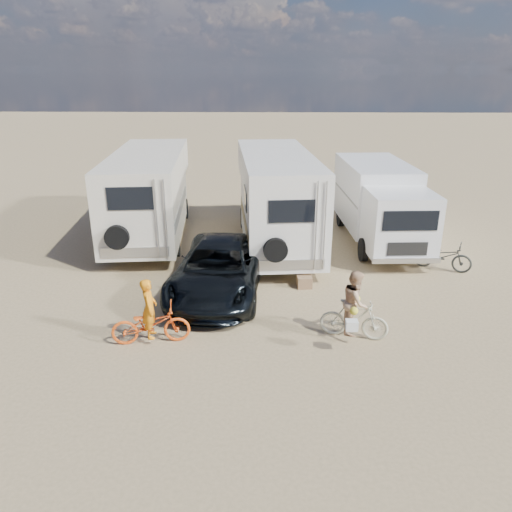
{
  "coord_description": "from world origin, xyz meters",
  "views": [
    {
      "loc": [
        -0.01,
        -11.16,
        6.34
      ],
      "look_at": [
        -0.37,
        2.06,
        1.3
      ],
      "focal_mm": 34.33,
      "sensor_mm": 36.0,
      "label": 1
    }
  ],
  "objects_px": {
    "rv_main": "(277,201)",
    "box_truck": "(380,205)",
    "bike_parked": "(443,256)",
    "bike_man": "(151,324)",
    "rider_man": "(150,315)",
    "rider_woman": "(355,308)",
    "bike_woman": "(354,319)",
    "rv_left": "(149,196)",
    "crate": "(304,281)",
    "cooler": "(217,290)",
    "dark_suv": "(219,268)"
  },
  "relations": [
    {
      "from": "bike_woman",
      "to": "rider_man",
      "type": "height_order",
      "value": "rider_man"
    },
    {
      "from": "bike_man",
      "to": "bike_woman",
      "type": "xyz_separation_m",
      "value": [
        5.03,
        0.38,
        0.01
      ]
    },
    {
      "from": "box_truck",
      "to": "dark_suv",
      "type": "distance_m",
      "value": 7.54
    },
    {
      "from": "bike_parked",
      "to": "bike_woman",
      "type": "bearing_deg",
      "value": 166.37
    },
    {
      "from": "crate",
      "to": "rv_main",
      "type": "bearing_deg",
      "value": 102.19
    },
    {
      "from": "bike_woman",
      "to": "crate",
      "type": "bearing_deg",
      "value": 32.78
    },
    {
      "from": "rv_left",
      "to": "box_truck",
      "type": "xyz_separation_m",
      "value": [
        9.03,
        -0.48,
        -0.2
      ]
    },
    {
      "from": "bike_man",
      "to": "rider_man",
      "type": "xyz_separation_m",
      "value": [
        0.0,
        0.0,
        0.26
      ]
    },
    {
      "from": "dark_suv",
      "to": "rider_man",
      "type": "relative_size",
      "value": 3.58
    },
    {
      "from": "bike_parked",
      "to": "crate",
      "type": "height_order",
      "value": "bike_parked"
    },
    {
      "from": "rv_main",
      "to": "bike_parked",
      "type": "distance_m",
      "value": 6.17
    },
    {
      "from": "bike_parked",
      "to": "cooler",
      "type": "relative_size",
      "value": 3.7
    },
    {
      "from": "cooler",
      "to": "crate",
      "type": "bearing_deg",
      "value": 9.98
    },
    {
      "from": "bike_man",
      "to": "rv_left",
      "type": "bearing_deg",
      "value": 3.3
    },
    {
      "from": "bike_woman",
      "to": "crate",
      "type": "distance_m",
      "value": 3.25
    },
    {
      "from": "bike_parked",
      "to": "cooler",
      "type": "xyz_separation_m",
      "value": [
        -7.38,
        -2.29,
        -0.29
      ]
    },
    {
      "from": "rider_man",
      "to": "rider_woman",
      "type": "xyz_separation_m",
      "value": [
        5.03,
        0.38,
        0.05
      ]
    },
    {
      "from": "box_truck",
      "to": "bike_parked",
      "type": "distance_m",
      "value": 3.41
    },
    {
      "from": "rider_woman",
      "to": "rv_main",
      "type": "bearing_deg",
      "value": 29.22
    },
    {
      "from": "box_truck",
      "to": "bike_parked",
      "type": "xyz_separation_m",
      "value": [
        1.58,
        -2.86,
        -0.98
      ]
    },
    {
      "from": "bike_man",
      "to": "bike_woman",
      "type": "bearing_deg",
      "value": -95.08
    },
    {
      "from": "bike_man",
      "to": "bike_parked",
      "type": "height_order",
      "value": "bike_man"
    },
    {
      "from": "crate",
      "to": "dark_suv",
      "type": "bearing_deg",
      "value": -170.9
    },
    {
      "from": "rider_man",
      "to": "cooler",
      "type": "bearing_deg",
      "value": -36.11
    },
    {
      "from": "rv_left",
      "to": "rider_woman",
      "type": "bearing_deg",
      "value": -54.62
    },
    {
      "from": "dark_suv",
      "to": "bike_man",
      "type": "distance_m",
      "value": 3.34
    },
    {
      "from": "box_truck",
      "to": "rider_man",
      "type": "xyz_separation_m",
      "value": [
        -7.16,
        -7.85,
        -0.71
      ]
    },
    {
      "from": "rider_man",
      "to": "crate",
      "type": "xyz_separation_m",
      "value": [
        4.0,
        3.44,
        -0.58
      ]
    },
    {
      "from": "dark_suv",
      "to": "bike_man",
      "type": "height_order",
      "value": "dark_suv"
    },
    {
      "from": "bike_woman",
      "to": "rider_woman",
      "type": "xyz_separation_m",
      "value": [
        0.0,
        0.0,
        0.3
      ]
    },
    {
      "from": "rv_main",
      "to": "box_truck",
      "type": "xyz_separation_m",
      "value": [
        4.0,
        0.54,
        -0.28
      ]
    },
    {
      "from": "rider_man",
      "to": "rider_woman",
      "type": "height_order",
      "value": "rider_woman"
    },
    {
      "from": "rv_left",
      "to": "bike_man",
      "type": "bearing_deg",
      "value": -82.93
    },
    {
      "from": "rider_woman",
      "to": "cooler",
      "type": "relative_size",
      "value": 3.21
    },
    {
      "from": "rv_left",
      "to": "rider_man",
      "type": "relative_size",
      "value": 5.31
    },
    {
      "from": "rv_main",
      "to": "bike_parked",
      "type": "xyz_separation_m",
      "value": [
        5.58,
        -2.32,
        -1.25
      ]
    },
    {
      "from": "rider_woman",
      "to": "crate",
      "type": "height_order",
      "value": "rider_woman"
    },
    {
      "from": "bike_woman",
      "to": "bike_parked",
      "type": "height_order",
      "value": "bike_woman"
    },
    {
      "from": "rider_woman",
      "to": "bike_parked",
      "type": "distance_m",
      "value": 5.93
    },
    {
      "from": "bike_man",
      "to": "crate",
      "type": "relative_size",
      "value": 4.25
    },
    {
      "from": "dark_suv",
      "to": "rider_woman",
      "type": "xyz_separation_m",
      "value": [
        3.63,
        -2.65,
        0.06
      ]
    },
    {
      "from": "box_truck",
      "to": "crate",
      "type": "xyz_separation_m",
      "value": [
        -3.16,
        -4.41,
        -1.29
      ]
    },
    {
      "from": "box_truck",
      "to": "dark_suv",
      "type": "relative_size",
      "value": 1.26
    },
    {
      "from": "rv_left",
      "to": "bike_parked",
      "type": "height_order",
      "value": "rv_left"
    },
    {
      "from": "rv_left",
      "to": "dark_suv",
      "type": "distance_m",
      "value": 6.3
    },
    {
      "from": "rider_man",
      "to": "crate",
      "type": "distance_m",
      "value": 5.3
    },
    {
      "from": "bike_parked",
      "to": "rv_left",
      "type": "bearing_deg",
      "value": 97.7
    },
    {
      "from": "rider_woman",
      "to": "bike_parked",
      "type": "xyz_separation_m",
      "value": [
        3.71,
        4.61,
        -0.32
      ]
    },
    {
      "from": "bike_woman",
      "to": "rider_man",
      "type": "xyz_separation_m",
      "value": [
        -5.03,
        -0.38,
        0.25
      ]
    },
    {
      "from": "bike_man",
      "to": "rider_woman",
      "type": "xyz_separation_m",
      "value": [
        5.03,
        0.38,
        0.31
      ]
    }
  ]
}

